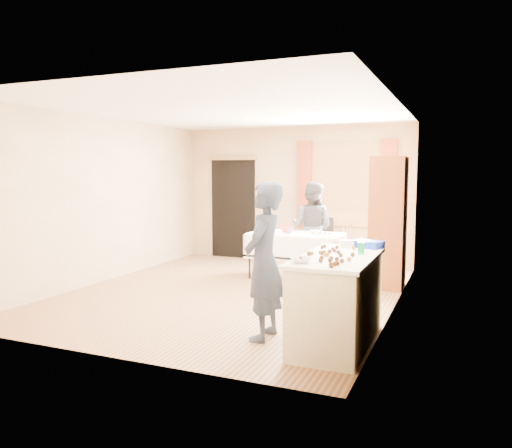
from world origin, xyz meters
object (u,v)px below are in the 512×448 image
at_px(party_table, 295,252).
at_px(woman, 312,227).
at_px(girl, 264,261).
at_px(counter, 337,300).
at_px(chair, 322,253).
at_px(cabinet, 388,223).

height_order(party_table, woman, woman).
height_order(girl, woman, girl).
height_order(counter, girl, girl).
bearing_deg(counter, woman, 110.35).
distance_m(chair, girl, 4.02).
xyz_separation_m(party_table, chair, (0.17, 1.00, -0.17)).
distance_m(counter, girl, 0.84).
bearing_deg(girl, party_table, -169.48).
bearing_deg(woman, party_table, 91.24).
height_order(counter, chair, chair).
relative_size(cabinet, woman, 1.26).
relative_size(counter, chair, 1.63).
bearing_deg(girl, cabinet, 162.26).
xyz_separation_m(party_table, girl, (0.63, -2.95, 0.38)).
bearing_deg(cabinet, chair, 140.99).
bearing_deg(cabinet, party_table, 178.12).
relative_size(counter, woman, 0.96).
xyz_separation_m(counter, party_table, (-1.37, 2.82, -0.01)).
bearing_deg(woman, cabinet, 161.11).
bearing_deg(party_table, cabinet, -1.09).
relative_size(cabinet, party_table, 1.28).
height_order(counter, party_table, counter).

